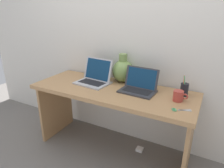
% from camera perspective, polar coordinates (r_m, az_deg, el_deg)
% --- Properties ---
extents(ground_plane, '(6.00, 6.00, 0.00)m').
position_cam_1_polar(ground_plane, '(2.31, 0.00, -18.27)').
color(ground_plane, slate).
extents(back_wall, '(4.40, 0.04, 2.40)m').
position_cam_1_polar(back_wall, '(2.12, 4.52, 13.83)').
color(back_wall, silver).
rests_on(back_wall, ground).
extents(desk, '(1.61, 0.61, 0.72)m').
position_cam_1_polar(desk, '(2.00, 0.00, -5.28)').
color(desk, '#AD7F51').
rests_on(desk, ground).
extents(laptop_left, '(0.37, 0.30, 0.25)m').
position_cam_1_polar(laptop_left, '(2.10, -4.94, 2.15)').
color(laptop_left, '#B2B2B7').
rests_on(laptop_left, desk).
extents(laptop_right, '(0.34, 0.24, 0.22)m').
position_cam_1_polar(laptop_right, '(1.89, 7.86, -0.34)').
color(laptop_right, '#333338').
rests_on(laptop_right, desk).
extents(green_vase, '(0.23, 0.23, 0.30)m').
position_cam_1_polar(green_vase, '(2.11, 3.15, 3.96)').
color(green_vase, '#75934C').
rests_on(green_vase, desk).
extents(coffee_mug, '(0.12, 0.09, 0.09)m').
position_cam_1_polar(coffee_mug, '(1.76, 18.68, -3.26)').
color(coffee_mug, '#B23D33').
rests_on(coffee_mug, desk).
extents(pen_cup, '(0.07, 0.07, 0.19)m').
position_cam_1_polar(pen_cup, '(1.88, 20.18, -1.47)').
color(pen_cup, black).
rests_on(pen_cup, desk).
extents(scissors, '(0.14, 0.09, 0.01)m').
position_cam_1_polar(scissors, '(1.61, 18.54, -7.11)').
color(scissors, '#B7B7BC').
rests_on(scissors, desk).
extents(power_brick, '(0.07, 0.07, 0.03)m').
position_cam_1_polar(power_brick, '(2.30, 7.97, -18.20)').
color(power_brick, white).
rests_on(power_brick, ground).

